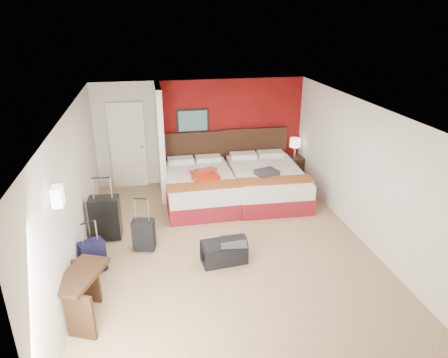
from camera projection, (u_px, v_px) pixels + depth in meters
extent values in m
plane|color=tan|center=(227.00, 247.00, 7.35)|extent=(6.50, 6.50, 0.00)
cube|color=silver|center=(201.00, 132.00, 9.82)|extent=(5.00, 0.04, 2.50)
cube|color=silver|center=(73.00, 195.00, 6.43)|extent=(0.04, 6.50, 2.50)
cube|color=black|center=(193.00, 121.00, 9.62)|extent=(0.78, 0.03, 0.58)
cube|color=white|center=(57.00, 196.00, 4.85)|extent=(0.12, 0.20, 0.24)
cube|color=maroon|center=(232.00, 131.00, 9.94)|extent=(3.50, 0.04, 2.50)
cube|color=silver|center=(161.00, 142.00, 9.07)|extent=(0.12, 1.20, 2.50)
cube|color=silver|center=(128.00, 146.00, 9.56)|extent=(0.82, 0.06, 2.05)
cube|color=silver|center=(200.00, 188.00, 9.00)|extent=(1.51, 2.15, 0.64)
cube|color=white|center=(266.00, 183.00, 9.23)|extent=(1.63, 2.27, 0.66)
cube|color=#AF280F|center=(205.00, 174.00, 8.78)|extent=(0.71, 0.86, 0.09)
cube|color=#36363B|center=(267.00, 173.00, 8.80)|extent=(0.54, 0.48, 0.11)
cube|color=black|center=(294.00, 168.00, 10.24)|extent=(0.46, 0.46, 0.59)
cylinder|color=silver|center=(295.00, 148.00, 10.04)|extent=(0.35, 0.35, 0.48)
cube|color=black|center=(106.00, 219.00, 7.48)|extent=(0.56, 0.37, 0.80)
cube|color=black|center=(144.00, 236.00, 7.16)|extent=(0.42, 0.31, 0.56)
cube|color=black|center=(93.00, 258.00, 6.54)|extent=(0.45, 0.39, 0.54)
cube|color=black|center=(224.00, 252.00, 6.85)|extent=(0.78, 0.47, 0.38)
cube|color=#3A3B40|center=(233.00, 241.00, 6.74)|extent=(0.47, 0.41, 0.06)
cube|color=#311D10|center=(83.00, 296.00, 5.51)|extent=(0.75, 0.98, 0.74)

